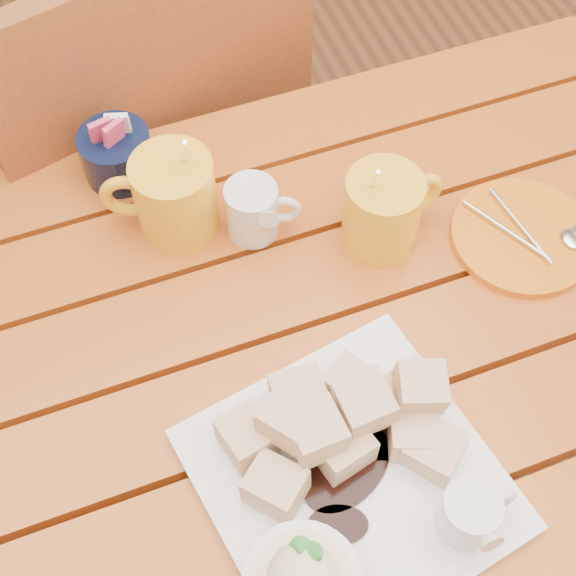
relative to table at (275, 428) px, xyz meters
name	(u,v)px	position (x,y,z in m)	size (l,w,h in m)	color
ground	(280,561)	(0.00, 0.00, -0.64)	(5.00, 5.00, 0.00)	#5E2F1B
table	(275,428)	(0.00, 0.00, 0.00)	(1.20, 0.79, 0.75)	#974213
dessert_plate	(344,490)	(0.02, -0.13, 0.14)	(0.31, 0.31, 0.11)	white
coffee_mug_left	(172,195)	(-0.03, 0.24, 0.16)	(0.13, 0.09, 0.16)	yellow
coffee_mug_right	(384,209)	(0.18, 0.14, 0.16)	(0.12, 0.09, 0.15)	yellow
cream_pitcher	(254,209)	(0.05, 0.20, 0.15)	(0.09, 0.08, 0.07)	white
sugar_caddy	(117,154)	(-0.08, 0.34, 0.14)	(0.09, 0.09, 0.09)	black
orange_saucer	(524,236)	(0.34, 0.08, 0.11)	(0.17, 0.17, 0.02)	orange
chair_far	(146,153)	(-0.02, 0.55, -0.11)	(0.55, 0.55, 0.96)	brown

